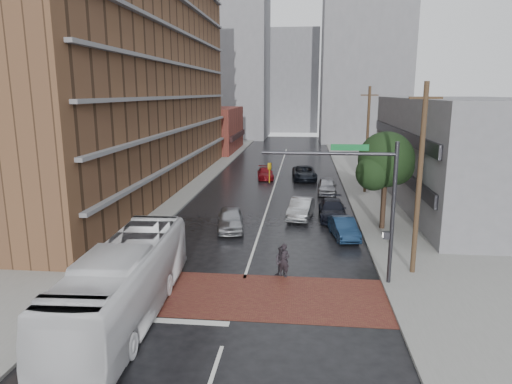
% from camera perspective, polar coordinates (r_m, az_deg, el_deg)
% --- Properties ---
extents(ground, '(160.00, 160.00, 0.00)m').
position_cam_1_polar(ground, '(21.84, -2.35, -13.33)').
color(ground, black).
rests_on(ground, ground).
extents(crosswalk, '(14.00, 5.00, 0.02)m').
position_cam_1_polar(crosswalk, '(22.29, -2.16, -12.75)').
color(crosswalk, brown).
rests_on(crosswalk, ground).
extents(sidewalk_west, '(9.00, 90.00, 0.15)m').
position_cam_1_polar(sidewalk_west, '(47.68, -11.72, 0.76)').
color(sidewalk_west, gray).
rests_on(sidewalk_west, ground).
extents(sidewalk_east, '(9.00, 90.00, 0.15)m').
position_cam_1_polar(sidewalk_east, '(46.24, 16.57, 0.14)').
color(sidewalk_east, gray).
rests_on(sidewalk_east, ground).
extents(apartment_block, '(10.00, 44.00, 28.00)m').
position_cam_1_polar(apartment_block, '(46.86, -15.94, 17.48)').
color(apartment_block, brown).
rests_on(apartment_block, ground).
extents(storefront_west, '(8.00, 16.00, 7.00)m').
position_cam_1_polar(storefront_west, '(75.20, -5.50, 7.78)').
color(storefront_west, maroon).
rests_on(storefront_west, ground).
extents(building_east, '(11.00, 26.00, 9.00)m').
position_cam_1_polar(building_east, '(42.02, 24.89, 4.44)').
color(building_east, slate).
rests_on(building_east, ground).
extents(distant_tower_west, '(18.00, 16.00, 32.00)m').
position_cam_1_polar(distant_tower_west, '(99.14, -3.98, 16.14)').
color(distant_tower_west, slate).
rests_on(distant_tower_west, ground).
extents(distant_tower_east, '(16.00, 14.00, 36.00)m').
position_cam_1_polar(distant_tower_east, '(92.52, 13.50, 17.35)').
color(distant_tower_east, slate).
rests_on(distant_tower_east, ground).
extents(distant_tower_center, '(12.00, 10.00, 24.00)m').
position_cam_1_polar(distant_tower_center, '(114.53, 4.69, 13.61)').
color(distant_tower_center, slate).
rests_on(distant_tower_center, ground).
extents(street_tree, '(4.20, 4.10, 6.90)m').
position_cam_1_polar(street_tree, '(32.34, 15.94, 3.48)').
color(street_tree, '#332319').
rests_on(street_tree, ground).
extents(signal_mast, '(6.50, 0.30, 7.20)m').
position_cam_1_polar(signal_mast, '(22.66, 13.29, -0.03)').
color(signal_mast, '#2D2D33').
rests_on(signal_mast, ground).
extents(utility_pole_near, '(1.60, 0.26, 10.00)m').
position_cam_1_polar(utility_pole_near, '(24.57, 19.75, 1.49)').
color(utility_pole_near, '#473321').
rests_on(utility_pole_near, ground).
extents(utility_pole_far, '(1.60, 0.26, 10.00)m').
position_cam_1_polar(utility_pole_far, '(44.07, 13.74, 6.39)').
color(utility_pole_far, '#473321').
rests_on(utility_pole_far, ground).
extents(transit_bus, '(3.23, 11.75, 3.24)m').
position_cam_1_polar(transit_bus, '(20.42, -16.07, -10.74)').
color(transit_bus, silver).
rests_on(transit_bus, ground).
extents(pedestrian_a, '(0.76, 0.64, 1.78)m').
position_cam_1_polar(pedestrian_a, '(24.06, 3.50, -8.53)').
color(pedestrian_a, black).
rests_on(pedestrian_a, ground).
extents(pedestrian_b, '(0.97, 0.88, 1.62)m').
position_cam_1_polar(pedestrian_b, '(24.10, 3.24, -8.70)').
color(pedestrian_b, '#262227').
rests_on(pedestrian_b, ground).
extents(car_travel_a, '(2.51, 4.73, 1.53)m').
position_cam_1_polar(car_travel_a, '(32.05, -3.22, -3.39)').
color(car_travel_a, '#94959B').
rests_on(car_travel_a, ground).
extents(car_travel_b, '(2.22, 4.75, 1.51)m').
position_cam_1_polar(car_travel_b, '(35.12, 5.63, -2.05)').
color(car_travel_b, '#B3B7BC').
rests_on(car_travel_b, ground).
extents(car_travel_c, '(2.26, 4.40, 1.22)m').
position_cam_1_polar(car_travel_c, '(50.93, 1.19, 2.36)').
color(car_travel_c, maroon).
rests_on(car_travel_c, ground).
extents(suv_travel, '(2.88, 5.56, 1.50)m').
position_cam_1_polar(suv_travel, '(50.53, 6.07, 2.38)').
color(suv_travel, black).
rests_on(suv_travel, ground).
extents(car_parked_near, '(2.03, 4.20, 1.33)m').
position_cam_1_polar(car_parked_near, '(30.87, 10.91, -4.42)').
color(car_parked_near, '#132844').
rests_on(car_parked_near, ground).
extents(car_parked_mid, '(2.05, 4.93, 1.42)m').
position_cam_1_polar(car_parked_mid, '(35.26, 9.53, -2.17)').
color(car_parked_mid, black).
rests_on(car_parked_mid, ground).
extents(car_parked_far, '(1.89, 4.39, 1.48)m').
position_cam_1_polar(car_parked_far, '(43.92, 8.87, 0.77)').
color(car_parked_far, '#999AA0').
rests_on(car_parked_far, ground).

